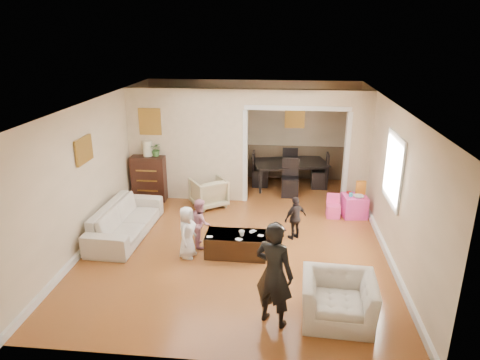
# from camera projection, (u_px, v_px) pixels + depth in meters

# --- Properties ---
(floor) EXTENTS (7.00, 7.00, 0.00)m
(floor) POSITION_uv_depth(u_px,v_px,m) (239.00, 233.00, 8.55)
(floor) COLOR #A45F2A
(floor) RESTS_ON ground
(partition_left) EXTENTS (2.75, 0.18, 2.60)m
(partition_left) POSITION_uv_depth(u_px,v_px,m) (188.00, 145.00, 9.94)
(partition_left) COLOR beige
(partition_left) RESTS_ON ground
(partition_right) EXTENTS (0.55, 0.18, 2.60)m
(partition_right) POSITION_uv_depth(u_px,v_px,m) (358.00, 149.00, 9.57)
(partition_right) COLOR beige
(partition_right) RESTS_ON ground
(partition_header) EXTENTS (2.22, 0.18, 0.35)m
(partition_header) POSITION_uv_depth(u_px,v_px,m) (298.00, 98.00, 9.33)
(partition_header) COLOR beige
(partition_header) RESTS_ON partition_right
(window_pane) EXTENTS (0.03, 0.95, 1.10)m
(window_pane) POSITION_uv_depth(u_px,v_px,m) (394.00, 169.00, 7.40)
(window_pane) COLOR white
(window_pane) RESTS_ON ground
(framed_art_partition) EXTENTS (0.45, 0.03, 0.55)m
(framed_art_partition) POSITION_uv_depth(u_px,v_px,m) (150.00, 122.00, 9.74)
(framed_art_partition) COLOR brown
(framed_art_partition) RESTS_ON partition_left
(framed_art_sofa_wall) EXTENTS (0.03, 0.55, 0.40)m
(framed_art_sofa_wall) POSITION_uv_depth(u_px,v_px,m) (84.00, 150.00, 7.64)
(framed_art_sofa_wall) COLOR brown
(framed_art_alcove) EXTENTS (0.45, 0.03, 0.55)m
(framed_art_alcove) POSITION_uv_depth(u_px,v_px,m) (295.00, 116.00, 11.11)
(framed_art_alcove) COLOR brown
(sofa) EXTENTS (0.92, 2.17, 0.62)m
(sofa) POSITION_uv_depth(u_px,v_px,m) (126.00, 220.00, 8.39)
(sofa) COLOR beige
(sofa) RESTS_ON ground
(armchair_back) EXTENTS (0.99, 1.00, 0.66)m
(armchair_back) POSITION_uv_depth(u_px,v_px,m) (209.00, 192.00, 9.77)
(armchair_back) COLOR tan
(armchair_back) RESTS_ON ground
(armchair_front) EXTENTS (1.04, 0.92, 0.64)m
(armchair_front) POSITION_uv_depth(u_px,v_px,m) (338.00, 299.00, 5.92)
(armchair_front) COLOR beige
(armchair_front) RESTS_ON ground
(dresser) EXTENTS (0.78, 0.44, 1.07)m
(dresser) POSITION_uv_depth(u_px,v_px,m) (150.00, 178.00, 10.10)
(dresser) COLOR black
(dresser) RESTS_ON ground
(table_lamp) EXTENTS (0.22, 0.22, 0.36)m
(table_lamp) POSITION_uv_depth(u_px,v_px,m) (148.00, 148.00, 9.86)
(table_lamp) COLOR beige
(table_lamp) RESTS_ON dresser
(potted_plant) EXTENTS (0.29, 0.25, 0.32)m
(potted_plant) POSITION_uv_depth(u_px,v_px,m) (156.00, 149.00, 9.85)
(potted_plant) COLOR #3F6C30
(potted_plant) RESTS_ON dresser
(coffee_table) EXTENTS (1.09, 0.56, 0.41)m
(coffee_table) POSITION_uv_depth(u_px,v_px,m) (236.00, 244.00, 7.68)
(coffee_table) COLOR #342010
(coffee_table) RESTS_ON ground
(coffee_cup) EXTENTS (0.10, 0.10, 0.09)m
(coffee_cup) POSITION_uv_depth(u_px,v_px,m) (242.00, 233.00, 7.54)
(coffee_cup) COLOR silver
(coffee_cup) RESTS_ON coffee_table
(play_table) EXTENTS (0.55, 0.55, 0.47)m
(play_table) POSITION_uv_depth(u_px,v_px,m) (354.00, 206.00, 9.26)
(play_table) COLOR #FF43B1
(play_table) RESTS_ON ground
(cereal_box) EXTENTS (0.21, 0.10, 0.30)m
(cereal_box) POSITION_uv_depth(u_px,v_px,m) (361.00, 188.00, 9.22)
(cereal_box) COLOR yellow
(cereal_box) RESTS_ON play_table
(cyan_cup) EXTENTS (0.08, 0.08, 0.08)m
(cyan_cup) POSITION_uv_depth(u_px,v_px,m) (351.00, 195.00, 9.13)
(cyan_cup) COLOR #27B3C3
(cyan_cup) RESTS_ON play_table
(toy_block) EXTENTS (0.10, 0.09, 0.05)m
(toy_block) POSITION_uv_depth(u_px,v_px,m) (349.00, 192.00, 9.30)
(toy_block) COLOR red
(toy_block) RESTS_ON play_table
(play_bowl) EXTENTS (0.25, 0.25, 0.05)m
(play_bowl) POSITION_uv_depth(u_px,v_px,m) (359.00, 197.00, 9.06)
(play_bowl) COLOR silver
(play_bowl) RESTS_ON play_table
(dining_table) EXTENTS (2.03, 1.42, 0.65)m
(dining_table) POSITION_uv_depth(u_px,v_px,m) (290.00, 174.00, 10.97)
(dining_table) COLOR black
(dining_table) RESTS_ON ground
(adult_person) EXTENTS (0.66, 0.57, 1.52)m
(adult_person) POSITION_uv_depth(u_px,v_px,m) (274.00, 274.00, 5.72)
(adult_person) COLOR black
(adult_person) RESTS_ON ground
(child_kneel_a) EXTENTS (0.38, 0.51, 0.95)m
(child_kneel_a) POSITION_uv_depth(u_px,v_px,m) (187.00, 232.00, 7.53)
(child_kneel_a) COLOR white
(child_kneel_a) RESTS_ON ground
(child_kneel_b) EXTENTS (0.47, 0.53, 0.92)m
(child_kneel_b) POSITION_uv_depth(u_px,v_px,m) (200.00, 223.00, 7.94)
(child_kneel_b) COLOR #D08293
(child_kneel_b) RESTS_ON ground
(child_toddler) EXTENTS (0.52, 0.48, 0.86)m
(child_toddler) POSITION_uv_depth(u_px,v_px,m) (295.00, 218.00, 8.21)
(child_toddler) COLOR black
(child_toddler) RESTS_ON ground
(craft_papers) EXTENTS (1.00, 0.48, 0.00)m
(craft_papers) POSITION_uv_depth(u_px,v_px,m) (242.00, 235.00, 7.56)
(craft_papers) COLOR white
(craft_papers) RESTS_ON coffee_table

